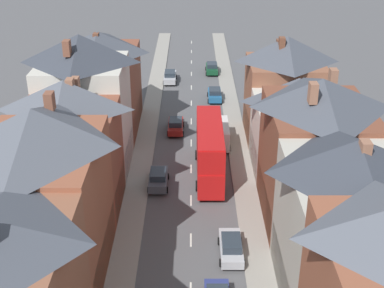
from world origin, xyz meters
The scene contains 13 objects.
pavement_left centered at (-5.10, 38.00, 0.07)m, with size 2.20×104.00×0.14m, color gray.
pavement_right centered at (5.10, 38.00, 0.07)m, with size 2.20×104.00×0.14m, color gray.
centre_line_dashes centered at (0.00, 36.00, 0.01)m, with size 0.14×97.80×0.01m.
terrace_row_left centered at (-10.19, 20.23, 6.09)m, with size 8.00×63.55×13.75m.
terrace_row_right centered at (10.19, 16.84, 5.88)m, with size 8.00×60.77×13.72m.
double_decker_bus_lead centered at (1.79, 34.77, 2.82)m, with size 2.74×10.80×5.30m.
car_near_blue centered at (3.10, 22.02, 0.81)m, with size 1.90×4.37×1.60m.
car_parked_left_a centered at (3.10, 66.31, 0.83)m, with size 1.90×4.03×1.66m.
car_parked_right_a centered at (3.10, 55.11, 0.82)m, with size 1.90×4.08×1.64m.
car_mid_black centered at (-3.10, 62.35, 0.84)m, with size 1.90×4.54×1.66m.
car_parked_left_b centered at (-1.80, 45.01, 0.81)m, with size 1.90×4.21×1.61m.
car_mid_white centered at (-3.10, 32.57, 0.85)m, with size 1.90×4.13×1.70m.
delivery_van centered at (3.10, 41.62, 1.34)m, with size 2.20×5.20×2.41m.
Camera 1 is at (0.09, -11.41, 25.93)m, focal length 50.00 mm.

